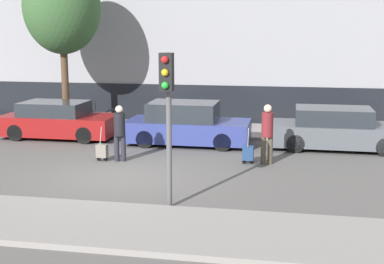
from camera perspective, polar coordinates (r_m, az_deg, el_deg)
The scene contains 13 objects.
ground_plane at distance 14.69m, azimuth -7.76°, elevation -4.70°, with size 80.00×80.00×0.00m, color #565451.
sidewalk_near at distance 11.35m, azimuth -13.85°, elevation -9.27°, with size 28.00×2.50×0.12m.
sidewalk_far at distance 21.26m, azimuth -1.78°, elevation 0.35°, with size 28.00×3.00×0.12m.
parked_car_0 at distance 20.26m, azimuth -14.08°, elevation 1.17°, with size 4.20×1.86×1.34m.
parked_car_1 at distance 18.50m, azimuth -0.56°, elevation 0.76°, with size 4.24×1.89×1.48m.
parked_car_2 at distance 18.43m, azimuth 15.18°, elevation 0.24°, with size 4.48×1.86×1.38m.
pedestrian_left at distance 16.17m, azimuth -7.73°, elevation 0.23°, with size 0.35×0.34×1.70m.
trolley_left at distance 16.39m, azimuth -9.57°, elevation -1.99°, with size 0.34×0.29×1.06m.
pedestrian_right at distance 15.82m, azimuth 8.03°, elevation 0.18°, with size 0.35×0.34×1.78m.
trolley_right at distance 15.90m, azimuth 6.00°, elevation -2.25°, with size 0.34×0.29×1.09m.
traffic_light at distance 11.45m, azimuth -2.63°, elevation 3.57°, with size 0.28×0.47×3.43m.
parked_bicycle at distance 21.74m, azimuth -9.80°, elevation 1.59°, with size 1.77×0.06×0.96m.
bare_tree_near_crossing at distance 21.81m, azimuth -13.71°, elevation 12.80°, with size 2.99×2.99×6.52m.
Camera 1 is at (4.58, -13.41, 3.88)m, focal length 50.00 mm.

